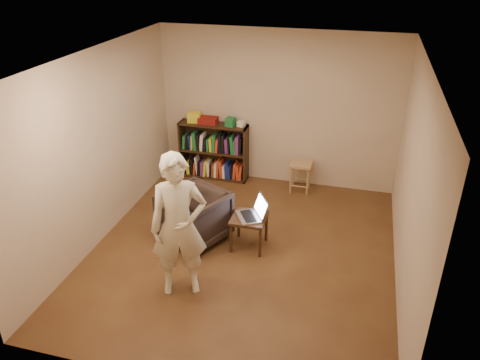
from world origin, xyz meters
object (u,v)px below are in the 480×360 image
(bookshelf, at_px, (214,154))
(laptop, at_px, (253,213))
(armchair, at_px, (194,216))
(person, at_px, (179,227))
(stool, at_px, (301,168))
(side_table, at_px, (249,222))

(bookshelf, bearing_deg, laptop, -58.72)
(armchair, xyz_separation_m, person, (0.22, -1.04, 0.52))
(laptop, relative_size, person, 0.29)
(stool, distance_m, person, 3.09)
(bookshelf, height_order, armchair, bookshelf)
(armchair, distance_m, laptop, 0.85)
(stool, bearing_deg, side_table, -103.38)
(stool, distance_m, laptop, 1.85)
(laptop, bearing_deg, person, -59.69)
(side_table, relative_size, person, 0.27)
(armchair, height_order, laptop, laptop)
(bookshelf, distance_m, laptop, 2.26)
(armchair, xyz_separation_m, side_table, (0.78, 0.03, 0.02))
(stool, bearing_deg, armchair, -123.33)
(laptop, height_order, person, person)
(side_table, height_order, person, person)
(bookshelf, xyz_separation_m, laptop, (1.17, -1.93, 0.09))
(bookshelf, height_order, laptop, bookshelf)
(laptop, bearing_deg, stool, 137.38)
(bookshelf, height_order, person, person)
(side_table, relative_size, laptop, 0.92)
(side_table, bearing_deg, bookshelf, 120.00)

